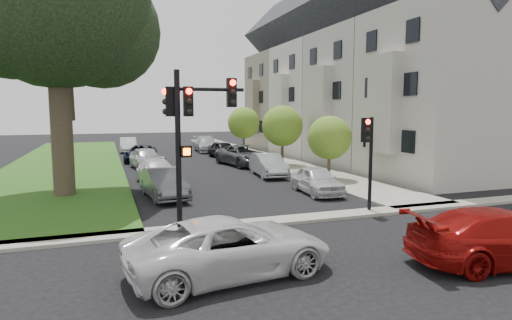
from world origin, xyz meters
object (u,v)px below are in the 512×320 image
object	(u,v)px
car_parked_1	(268,165)
car_parked_3	(223,150)
car_cross_far	(503,237)
car_parked_4	(207,144)
car_parked_2	(244,155)
car_parked_5	(164,184)
small_tree_a	(329,138)
small_tree_b	(282,126)
car_parked_0	(317,180)
car_parked_8	(141,153)
car_parked_6	(157,172)
car_parked_9	(128,145)
small_tree_c	(244,123)
traffic_signal_secondary	(368,147)
car_parked_7	(146,158)
traffic_signal_main	(190,121)
car_cross_near	(231,246)

from	to	relation	value
car_parked_1	car_parked_3	distance (m)	11.04
car_cross_far	car_parked_4	world-z (taller)	car_parked_4
car_parked_2	car_parked_5	world-z (taller)	car_parked_2
small_tree_a	small_tree_b	size ratio (longest dim) A/B	0.85
small_tree_b	car_parked_5	bearing A→B (deg)	-138.23
car_parked_0	car_parked_8	distance (m)	18.54
car_parked_6	car_parked_9	bearing A→B (deg)	87.29
small_tree_c	car_parked_5	size ratio (longest dim) A/B	1.05
car_cross_far	car_parked_2	distance (m)	22.23
traffic_signal_secondary	car_parked_3	size ratio (longest dim) A/B	0.91
car_parked_7	car_parked_0	bearing A→B (deg)	-66.85
car_parked_0	small_tree_a	bearing A→B (deg)	56.44
car_parked_1	car_parked_7	size ratio (longest dim) A/B	0.97
traffic_signal_main	car_parked_6	size ratio (longest dim) A/B	1.16
car_cross_near	car_parked_5	bearing A→B (deg)	-5.39
traffic_signal_secondary	car_parked_4	distance (m)	27.61
car_cross_far	car_parked_8	world-z (taller)	car_cross_far
small_tree_a	car_parked_9	size ratio (longest dim) A/B	0.87
car_parked_7	small_tree_b	bearing A→B (deg)	-19.25
car_cross_near	car_parked_5	world-z (taller)	car_cross_near
traffic_signal_main	car_parked_1	world-z (taller)	traffic_signal_main
car_cross_far	car_parked_7	bearing A→B (deg)	27.22
car_parked_3	car_parked_6	bearing A→B (deg)	-128.24
car_parked_3	small_tree_b	bearing A→B (deg)	-76.91
traffic_signal_main	car_cross_far	size ratio (longest dim) A/B	1.06
small_tree_b	car_parked_8	xyz separation A→B (m)	(-9.60, 6.94, -2.33)
car_parked_3	car_parked_4	bearing A→B (deg)	84.07
small_tree_b	car_parked_9	bearing A→B (deg)	123.41
traffic_signal_main	car_parked_8	bearing A→B (deg)	90.09
car_cross_far	car_parked_3	bearing A→B (deg)	9.94
small_tree_a	car_parked_4	size ratio (longest dim) A/B	0.73
car_parked_0	traffic_signal_main	bearing A→B (deg)	-145.22
small_tree_b	car_parked_4	distance (m)	13.54
traffic_signal_secondary	car_parked_9	size ratio (longest dim) A/B	0.88
traffic_signal_secondary	car_parked_0	distance (m)	4.76
small_tree_c	car_parked_5	bearing A→B (deg)	-118.53
traffic_signal_secondary	car_cross_near	distance (m)	8.55
car_cross_near	car_parked_0	size ratio (longest dim) A/B	1.32
car_parked_7	car_parked_9	size ratio (longest dim) A/B	1.02
car_parked_9	small_tree_a	bearing A→B (deg)	-63.56
car_parked_7	car_parked_2	bearing A→B (deg)	-11.19
small_tree_b	car_parked_4	size ratio (longest dim) A/B	0.85
small_tree_a	car_parked_2	bearing A→B (deg)	106.41
car_parked_5	car_parked_8	size ratio (longest dim) A/B	0.88
car_parked_0	car_cross_near	bearing A→B (deg)	-124.78
car_parked_7	car_parked_8	xyz separation A→B (m)	(0.02, 4.92, -0.09)
traffic_signal_secondary	car_parked_6	distance (m)	12.36
car_parked_1	car_parked_3	size ratio (longest dim) A/B	1.02
car_cross_far	car_parked_8	xyz separation A→B (m)	(-7.25, 27.62, -0.08)
traffic_signal_main	car_parked_1	bearing A→B (deg)	56.43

